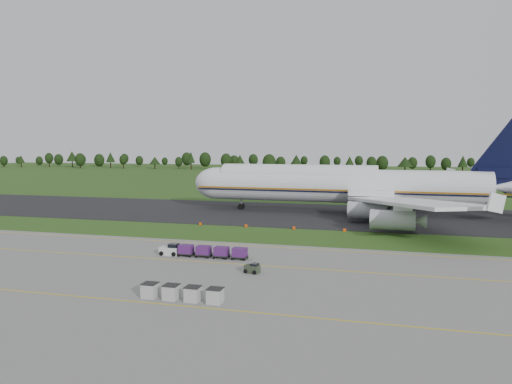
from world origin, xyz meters
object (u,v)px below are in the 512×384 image
(baggage_train, at_px, (202,251))
(edge_markers, at_px, (270,227))
(utility_cart, at_px, (252,269))
(uld_row, at_px, (182,293))
(aircraft, at_px, (350,185))

(baggage_train, relative_size, edge_markers, 0.45)
(utility_cart, height_order, uld_row, uld_row)
(baggage_train, distance_m, uld_row, 19.78)
(aircraft, height_order, edge_markers, aircraft)
(aircraft, xyz_separation_m, baggage_train, (-16.67, -51.67, -5.67))
(utility_cart, bearing_deg, baggage_train, 144.35)
(uld_row, height_order, edge_markers, uld_row)
(aircraft, xyz_separation_m, edge_markers, (-13.09, -25.34, -6.30))
(baggage_train, distance_m, utility_cart, 11.45)
(uld_row, distance_m, edge_markers, 45.42)
(utility_cart, distance_m, edge_markers, 33.50)
(aircraft, bearing_deg, utility_cart, -97.19)
(aircraft, height_order, baggage_train, aircraft)
(uld_row, bearing_deg, baggage_train, 105.57)
(baggage_train, xyz_separation_m, utility_cart, (9.30, -6.67, -0.36))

